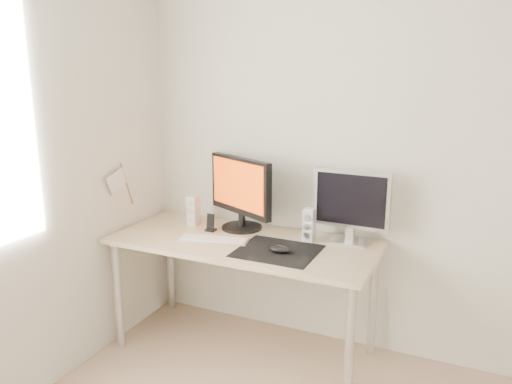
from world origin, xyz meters
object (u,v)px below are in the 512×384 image
(desk, at_px, (244,252))
(phone_dock, at_px, (211,226))
(second_monitor, at_px, (351,203))
(speaker_left, at_px, (193,210))
(mouse, at_px, (279,249))
(main_monitor, at_px, (240,191))
(speaker_right, at_px, (309,225))
(keyboard, at_px, (214,240))

(desk, bearing_deg, phone_dock, 165.32)
(desk, distance_m, second_monitor, 0.71)
(second_monitor, bearing_deg, speaker_left, -175.07)
(mouse, relative_size, speaker_left, 0.61)
(mouse, relative_size, desk, 0.08)
(mouse, distance_m, desk, 0.32)
(desk, distance_m, main_monitor, 0.40)
(second_monitor, distance_m, speaker_right, 0.28)
(main_monitor, height_order, keyboard, main_monitor)
(main_monitor, relative_size, keyboard, 1.18)
(mouse, xyz_separation_m, main_monitor, (-0.39, 0.31, 0.23))
(keyboard, bearing_deg, speaker_right, 25.42)
(second_monitor, distance_m, speaker_left, 1.04)
(keyboard, relative_size, phone_dock, 3.87)
(desk, bearing_deg, second_monitor, 20.94)
(keyboard, bearing_deg, desk, 29.67)
(desk, relative_size, keyboard, 3.67)
(second_monitor, xyz_separation_m, phone_dock, (-0.86, -0.16, -0.21))
(desk, relative_size, speaker_left, 8.07)
(speaker_left, relative_size, speaker_right, 1.00)
(speaker_right, bearing_deg, second_monitor, 16.78)
(desk, distance_m, phone_dock, 0.30)
(speaker_right, bearing_deg, phone_dock, -172.11)
(desk, distance_m, keyboard, 0.20)
(desk, xyz_separation_m, speaker_left, (-0.43, 0.14, 0.18))
(desk, bearing_deg, speaker_right, 23.50)
(second_monitor, bearing_deg, desk, -159.06)
(mouse, relative_size, speaker_right, 0.61)
(main_monitor, distance_m, speaker_left, 0.36)
(phone_dock, bearing_deg, mouse, -19.26)
(speaker_left, xyz_separation_m, speaker_right, (0.79, 0.02, 0.00))
(speaker_left, bearing_deg, main_monitor, 8.87)
(mouse, bearing_deg, speaker_left, 160.05)
(phone_dock, bearing_deg, main_monitor, 37.48)
(desk, bearing_deg, speaker_left, 162.35)
(second_monitor, bearing_deg, keyboard, -157.15)
(main_monitor, xyz_separation_m, second_monitor, (0.70, 0.04, -0.01))
(main_monitor, bearing_deg, speaker_right, -3.82)
(second_monitor, bearing_deg, mouse, -132.08)
(main_monitor, xyz_separation_m, phone_dock, (-0.15, -0.12, -0.22))
(mouse, distance_m, speaker_left, 0.76)
(mouse, distance_m, main_monitor, 0.55)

